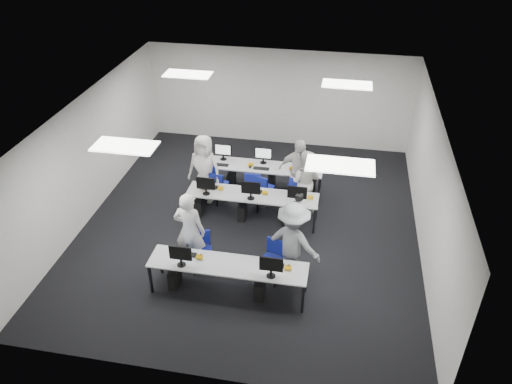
% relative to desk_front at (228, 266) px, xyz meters
% --- Properties ---
extents(room, '(9.00, 9.02, 3.00)m').
position_rel_desk_front_xyz_m(room, '(0.00, 2.40, 0.82)').
color(room, black).
rests_on(room, ground).
extents(ceiling_panels, '(5.20, 4.60, 0.02)m').
position_rel_desk_front_xyz_m(ceiling_panels, '(0.00, 2.40, 2.30)').
color(ceiling_panels, white).
rests_on(ceiling_panels, room).
extents(desk_front, '(3.20, 0.70, 0.73)m').
position_rel_desk_front_xyz_m(desk_front, '(0.00, 0.00, 0.00)').
color(desk_front, '#B5B7BA').
rests_on(desk_front, ground).
extents(desk_mid, '(3.20, 0.70, 0.73)m').
position_rel_desk_front_xyz_m(desk_mid, '(0.00, 2.60, 0.00)').
color(desk_mid, '#B5B7BA').
rests_on(desk_mid, ground).
extents(desk_back, '(3.20, 0.70, 0.73)m').
position_rel_desk_front_xyz_m(desk_back, '(0.00, 4.00, 0.00)').
color(desk_back, '#B5B7BA').
rests_on(desk_back, ground).
extents(equipment_front, '(2.51, 0.41, 1.19)m').
position_rel_desk_front_xyz_m(equipment_front, '(-0.19, -0.02, -0.32)').
color(equipment_front, '#0B3394').
rests_on(equipment_front, desk_front).
extents(equipment_mid, '(2.91, 0.41, 1.19)m').
position_rel_desk_front_xyz_m(equipment_mid, '(-0.19, 2.58, -0.32)').
color(equipment_mid, white).
rests_on(equipment_mid, desk_mid).
extents(equipment_back, '(2.91, 0.41, 1.19)m').
position_rel_desk_front_xyz_m(equipment_back, '(0.19, 4.02, -0.32)').
color(equipment_back, white).
rests_on(equipment_back, desk_back).
extents(chair_0, '(0.55, 0.57, 0.87)m').
position_rel_desk_front_xyz_m(chair_0, '(-0.73, 0.62, -0.41)').
color(chair_0, navy).
rests_on(chair_0, ground).
extents(chair_1, '(0.57, 0.60, 0.90)m').
position_rel_desk_front_xyz_m(chair_1, '(0.80, 0.58, -0.40)').
color(chair_1, navy).
rests_on(chair_1, ground).
extents(chair_2, '(0.52, 0.55, 0.93)m').
position_rel_desk_front_xyz_m(chair_2, '(-1.24, 3.21, -0.39)').
color(chair_2, navy).
rests_on(chair_2, ground).
extents(chair_3, '(0.44, 0.48, 0.89)m').
position_rel_desk_front_xyz_m(chair_3, '(-0.12, 3.10, -0.40)').
color(chair_3, navy).
rests_on(chair_3, ground).
extents(chair_4, '(0.53, 0.56, 0.86)m').
position_rel_desk_front_xyz_m(chair_4, '(1.10, 3.17, -0.41)').
color(chair_4, navy).
rests_on(chair_4, ground).
extents(chair_5, '(0.46, 0.50, 0.83)m').
position_rel_desk_front_xyz_m(chair_5, '(-1.03, 3.36, -0.42)').
color(chair_5, navy).
rests_on(chair_5, ground).
extents(chair_6, '(0.55, 0.58, 0.86)m').
position_rel_desk_front_xyz_m(chair_6, '(0.16, 3.39, -0.41)').
color(chair_6, navy).
rests_on(chair_6, ground).
extents(chair_7, '(0.54, 0.57, 0.94)m').
position_rel_desk_front_xyz_m(chair_7, '(1.00, 3.41, -0.38)').
color(chair_7, navy).
rests_on(chair_7, ground).
extents(handbag, '(0.40, 0.31, 0.29)m').
position_rel_desk_front_xyz_m(handbag, '(-1.19, 2.63, 0.19)').
color(handbag, tan).
rests_on(handbag, desk_mid).
extents(student_0, '(0.72, 0.51, 1.87)m').
position_rel_desk_front_xyz_m(student_0, '(-0.97, 0.66, 0.26)').
color(student_0, silver).
rests_on(student_0, ground).
extents(student_1, '(0.87, 0.72, 1.66)m').
position_rel_desk_front_xyz_m(student_1, '(1.19, 3.30, 0.15)').
color(student_1, silver).
rests_on(student_1, ground).
extents(student_2, '(0.97, 0.72, 1.82)m').
position_rel_desk_front_xyz_m(student_2, '(-1.38, 3.32, 0.23)').
color(student_2, silver).
rests_on(student_2, ground).
extents(student_3, '(1.16, 0.74, 1.84)m').
position_rel_desk_front_xyz_m(student_3, '(1.01, 3.50, 0.24)').
color(student_3, silver).
rests_on(student_3, ground).
extents(photographer, '(1.36, 1.05, 1.85)m').
position_rel_desk_front_xyz_m(photographer, '(1.22, 0.70, 0.25)').
color(photographer, slate).
rests_on(photographer, ground).
extents(dslr_camera, '(0.19, 0.22, 0.10)m').
position_rel_desk_front_xyz_m(dslr_camera, '(1.28, 0.87, 1.23)').
color(dslr_camera, black).
rests_on(dslr_camera, photographer).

